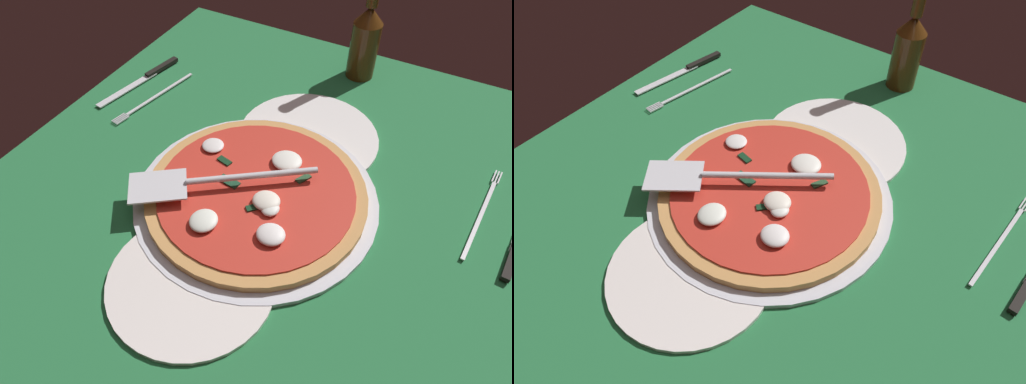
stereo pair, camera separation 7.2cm
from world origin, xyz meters
TOP-DOWN VIEW (x-y plane):
  - ground_plane at (0.00, 0.00)cm, footprint 95.25×95.25cm
  - checker_pattern at (-0.00, 0.00)cm, footprint 95.25×95.25cm
  - pizza_pan at (-1.65, 4.97)cm, footprint 37.85×37.85cm
  - dinner_plate_left at (-18.89, 5.56)cm, footprint 22.97×22.97cm
  - dinner_plate_right at (15.53, 3.74)cm, footprint 24.62×24.62cm
  - pizza at (-1.73, 4.93)cm, footprint 34.16×34.16cm
  - pizza_server at (-4.70, 11.15)cm, footprint 19.60×25.40cm
  - place_setting_near at (10.24, -29.54)cm, footprint 22.17×14.29cm
  - place_setting_far at (14.37, 37.52)cm, footprint 22.90×16.60cm
  - beer_bottle at (38.64, 2.60)cm, footprint 5.61×5.61cm

SIDE VIEW (x-z plane):
  - ground_plane at x=0.00cm, z-range -0.80..0.00cm
  - checker_pattern at x=0.00cm, z-range 0.00..0.10cm
  - place_setting_near at x=10.24cm, z-range -0.25..1.15cm
  - place_setting_far at x=14.37cm, z-range -0.24..1.16cm
  - dinner_plate_left at x=-18.89cm, z-range 0.10..1.10cm
  - dinner_plate_right at x=15.53cm, z-range 0.10..1.10cm
  - pizza_pan at x=-1.65cm, z-range 0.10..1.21cm
  - pizza at x=-1.73cm, z-range 0.58..3.57cm
  - pizza_server at x=-4.70cm, z-range 4.04..5.04cm
  - beer_bottle at x=38.64cm, z-range -3.13..20.10cm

